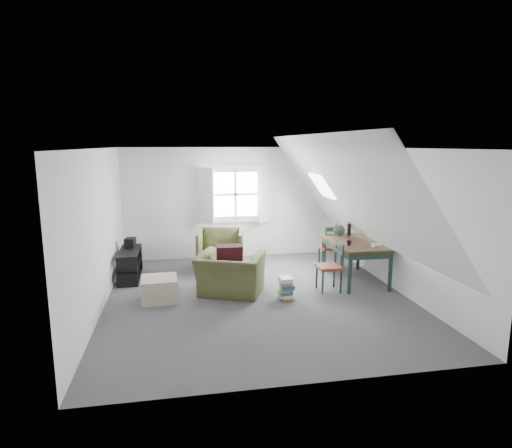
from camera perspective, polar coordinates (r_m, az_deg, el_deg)
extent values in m
plane|color=#46454A|center=(7.40, 0.19, -9.68)|extent=(5.50, 5.50, 0.00)
plane|color=white|center=(6.94, 0.20, 10.07)|extent=(5.50, 5.50, 0.00)
plane|color=silver|center=(9.74, -2.79, 2.83)|extent=(5.00, 0.00, 5.00)
plane|color=silver|center=(4.46, 6.74, -6.59)|extent=(5.00, 0.00, 5.00)
plane|color=silver|center=(7.05, -20.20, -0.80)|extent=(0.00, 5.50, 5.50)
plane|color=silver|center=(7.91, 18.30, 0.49)|extent=(0.00, 5.50, 5.50)
plane|color=white|center=(6.87, -12.64, 3.75)|extent=(3.19, 5.50, 4.48)
plane|color=white|center=(7.43, 12.07, 4.26)|extent=(3.19, 5.50, 4.48)
cube|color=white|center=(9.70, -2.78, 3.98)|extent=(1.30, 0.04, 1.30)
cube|color=white|center=(9.48, -6.74, 3.77)|extent=(0.35, 0.35, 1.25)
cube|color=white|center=(9.66, 1.36, 3.96)|extent=(0.35, 0.35, 1.25)
cube|color=white|center=(9.69, -2.77, 3.98)|extent=(1.00, 0.02, 1.00)
cube|color=white|center=(9.67, -2.76, 3.96)|extent=(1.08, 0.04, 0.05)
cube|color=white|center=(9.67, -2.76, 3.96)|extent=(0.05, 0.04, 1.08)
cube|color=white|center=(8.64, 8.78, 5.03)|extent=(0.35, 0.75, 0.47)
imported|color=#424526|center=(7.58, -3.36, -9.20)|extent=(1.36, 1.28, 0.71)
imported|color=#424526|center=(8.98, -4.73, -6.04)|extent=(1.05, 1.07, 0.85)
cube|color=#3A0F1E|center=(7.54, -3.56, -4.38)|extent=(0.46, 0.28, 0.47)
cube|color=tan|center=(7.37, -12.76, -8.45)|extent=(0.61, 0.61, 0.39)
cube|color=#372511|center=(8.26, 13.09, -2.39)|extent=(0.92, 1.53, 0.04)
cube|color=#1F342D|center=(8.28, 13.07, -2.95)|extent=(0.82, 1.43, 0.12)
cylinder|color=#1F342D|center=(7.60, 12.39, -6.48)|extent=(0.07, 0.07, 0.73)
cylinder|color=#1F342D|center=(7.92, 17.47, -6.04)|extent=(0.07, 0.07, 0.73)
cylinder|color=#1F342D|center=(8.83, 8.96, -3.97)|extent=(0.07, 0.07, 0.73)
cylinder|color=#1F342D|center=(9.11, 13.47, -3.69)|extent=(0.07, 0.07, 0.73)
sphere|color=silver|center=(8.58, 11.02, -0.82)|extent=(0.23, 0.23, 0.23)
cylinder|color=silver|center=(8.55, 11.06, 0.15)|extent=(0.07, 0.07, 0.13)
cylinder|color=black|center=(8.77, 12.31, -0.72)|extent=(0.07, 0.07, 0.23)
cylinder|color=#3F2D1E|center=(8.72, 12.37, 0.91)|extent=(0.03, 0.05, 0.41)
cylinder|color=#3F2D1E|center=(8.73, 12.43, 0.92)|extent=(0.04, 0.06, 0.41)
cylinder|color=#3F2D1E|center=(8.71, 12.34, 0.90)|extent=(0.05, 0.07, 0.41)
imported|color=black|center=(7.89, 12.29, -2.81)|extent=(0.10, 0.10, 0.09)
cube|color=white|center=(7.94, 15.71, -2.73)|extent=(0.13, 0.09, 0.04)
cube|color=maroon|center=(8.98, 9.89, -3.06)|extent=(0.44, 0.44, 0.05)
cylinder|color=#1F342D|center=(9.26, 10.50, -4.22)|extent=(0.04, 0.04, 0.45)
cylinder|color=#1F342D|center=(8.94, 11.31, -4.78)|extent=(0.04, 0.04, 0.45)
cylinder|color=#1F342D|center=(9.14, 8.42, -4.35)|extent=(0.04, 0.04, 0.45)
cylinder|color=#1F342D|center=(8.82, 9.16, -4.93)|extent=(0.04, 0.04, 0.45)
cylinder|color=#1F342D|center=(8.81, 11.47, -1.84)|extent=(0.04, 0.04, 0.47)
cylinder|color=#1F342D|center=(8.69, 9.29, -1.94)|extent=(0.04, 0.04, 0.47)
cube|color=#1F342D|center=(8.71, 10.43, -0.69)|extent=(0.35, 0.03, 0.08)
cube|color=#1F342D|center=(8.74, 10.40, -1.56)|extent=(0.35, 0.03, 0.06)
cube|color=maroon|center=(7.67, 9.70, -5.64)|extent=(0.41, 0.41, 0.05)
cylinder|color=#1F342D|center=(7.83, 8.08, -7.00)|extent=(0.04, 0.04, 0.42)
cylinder|color=#1F342D|center=(7.94, 10.37, -6.83)|extent=(0.04, 0.04, 0.42)
cylinder|color=#1F342D|center=(7.53, 8.88, -7.74)|extent=(0.04, 0.04, 0.42)
cylinder|color=#1F342D|center=(7.65, 11.25, -7.54)|extent=(0.04, 0.04, 0.42)
cylinder|color=#1F342D|center=(7.83, 10.61, -3.72)|extent=(0.04, 0.04, 0.44)
cylinder|color=#1F342D|center=(7.53, 11.51, -4.32)|extent=(0.04, 0.04, 0.44)
cube|color=#1F342D|center=(7.64, 11.10, -2.74)|extent=(0.03, 0.33, 0.08)
cube|color=#1F342D|center=(7.67, 11.06, -3.66)|extent=(0.03, 0.33, 0.06)
cube|color=black|center=(8.71, -16.37, -6.88)|extent=(0.37, 1.10, 0.03)
cube|color=black|center=(8.63, -16.46, -5.22)|extent=(0.37, 1.10, 0.03)
cube|color=black|center=(8.56, -16.55, -3.44)|extent=(0.37, 1.10, 0.03)
cube|color=black|center=(8.12, -16.84, -6.24)|extent=(0.37, 0.03, 0.55)
cube|color=black|center=(9.15, -16.12, -4.32)|extent=(0.37, 0.03, 0.55)
cube|color=#264C99|center=(8.37, -16.62, -6.88)|extent=(0.17, 0.18, 0.20)
cube|color=red|center=(8.76, -16.34, -6.07)|extent=(0.17, 0.22, 0.20)
cube|color=white|center=(8.43, -16.62, -4.84)|extent=(0.17, 0.20, 0.18)
cube|color=black|center=(8.78, -16.42, -2.43)|extent=(0.22, 0.27, 0.20)
cube|color=#B29933|center=(7.33, 4.16, -9.76)|extent=(0.19, 0.26, 0.03)
cube|color=white|center=(7.33, 3.94, -9.51)|extent=(0.25, 0.28, 0.03)
cube|color=white|center=(7.31, 4.25, -9.30)|extent=(0.21, 0.27, 0.03)
cube|color=#337F4C|center=(7.29, 3.88, -9.11)|extent=(0.21, 0.26, 0.03)
cube|color=#264C99|center=(7.27, 4.08, -8.97)|extent=(0.23, 0.29, 0.02)
cube|color=#B29933|center=(7.29, 4.03, -8.74)|extent=(0.20, 0.26, 0.02)
cube|color=#B29933|center=(7.29, 4.05, -8.49)|extent=(0.23, 0.28, 0.03)
cube|color=#264C99|center=(7.25, 4.30, -8.32)|extent=(0.23, 0.29, 0.03)
cube|color=#264C99|center=(7.24, 4.15, -8.09)|extent=(0.23, 0.28, 0.03)
cube|color=#B29933|center=(7.27, 4.01, -7.74)|extent=(0.21, 0.26, 0.03)
cube|color=white|center=(7.25, 3.95, -7.50)|extent=(0.21, 0.24, 0.04)
cube|color=white|center=(7.24, 3.98, -7.22)|extent=(0.21, 0.25, 0.03)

